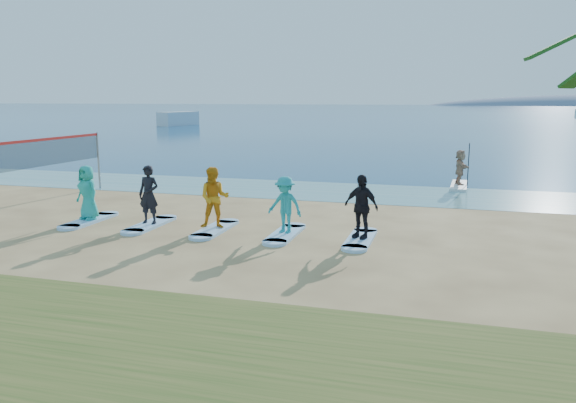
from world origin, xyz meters
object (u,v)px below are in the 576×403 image
(paddleboard, at_px, (459,186))
(student_0, at_px, (88,192))
(student_4, at_px, (361,206))
(volleyball_net, at_px, (21,156))
(student_3, at_px, (285,205))
(surfboard_2, at_px, (215,229))
(surfboard_4, at_px, (360,239))
(surfboard_1, at_px, (150,225))
(boat_offshore_a, at_px, (179,126))
(student_2, at_px, (214,198))
(paddleboarder, at_px, (460,167))
(surfboard_3, at_px, (285,234))
(surfboard_0, at_px, (89,220))
(student_1, at_px, (149,195))

(paddleboard, distance_m, student_0, 16.12)
(student_0, distance_m, student_4, 8.93)
(volleyball_net, xyz_separation_m, student_3, (10.56, -1.57, -0.98))
(volleyball_net, relative_size, student_3, 5.44)
(surfboard_2, distance_m, surfboard_4, 4.47)
(volleyball_net, distance_m, surfboard_1, 6.56)
(boat_offshore_a, distance_m, student_2, 66.79)
(paddleboarder, distance_m, surfboard_3, 12.14)
(student_3, height_order, student_4, student_4)
(surfboard_3, bearing_deg, volleyball_net, 171.54)
(surfboard_0, height_order, surfboard_2, same)
(student_0, relative_size, student_2, 0.95)
(surfboard_0, bearing_deg, surfboard_3, 0.00)
(paddleboarder, bearing_deg, volleyball_net, 107.86)
(student_0, relative_size, student_3, 1.06)
(paddleboard, height_order, surfboard_1, paddleboard)
(student_1, relative_size, surfboard_2, 0.84)
(volleyball_net, relative_size, student_2, 4.87)
(surfboard_2, distance_m, student_2, 0.98)
(boat_offshore_a, distance_m, student_3, 67.86)
(surfboard_1, distance_m, student_4, 6.77)
(student_2, distance_m, surfboard_3, 2.44)
(paddleboarder, height_order, surfboard_4, paddleboarder)
(student_2, relative_size, student_4, 1.03)
(surfboard_0, relative_size, student_2, 1.18)
(boat_offshore_a, relative_size, surfboard_3, 3.10)
(boat_offshore_a, height_order, surfboard_2, boat_offshore_a)
(student_3, bearing_deg, paddleboard, 78.01)
(boat_offshore_a, xyz_separation_m, surfboard_4, (35.74, -59.01, 0.04))
(boat_offshore_a, bearing_deg, student_1, -49.88)
(student_4, bearing_deg, student_3, -157.08)
(paddleboard, xyz_separation_m, student_0, (-11.75, -11.00, 0.91))
(surfboard_4, bearing_deg, student_1, 180.00)
(student_0, xyz_separation_m, surfboard_1, (2.23, 0.00, -0.93))
(volleyball_net, relative_size, surfboard_2, 4.13)
(surfboard_0, bearing_deg, student_0, 0.00)
(boat_offshore_a, bearing_deg, surfboard_0, -51.65)
(student_1, xyz_separation_m, surfboard_4, (6.70, 0.00, -0.97))
(volleyball_net, xyz_separation_m, surfboard_2, (8.33, -1.57, -1.86))
(student_3, bearing_deg, surfboard_3, 0.00)
(surfboard_0, height_order, student_3, student_3)
(paddleboarder, bearing_deg, student_2, 133.22)
(paddleboarder, bearing_deg, surfboard_3, 142.06)
(paddleboard, xyz_separation_m, surfboard_4, (-2.82, -11.00, -0.01))
(student_1, height_order, student_3, student_1)
(paddleboarder, distance_m, student_2, 13.20)
(student_2, height_order, student_3, student_2)
(volleyball_net, distance_m, surfboard_4, 13.02)
(surfboard_4, relative_size, student_4, 1.21)
(surfboard_0, height_order, surfboard_1, same)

